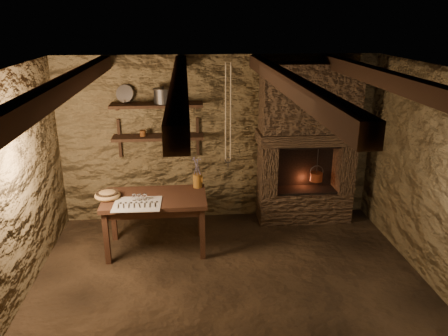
{
  "coord_description": "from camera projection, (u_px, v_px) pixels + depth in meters",
  "views": [
    {
      "loc": [
        -0.44,
        -4.07,
        2.9
      ],
      "look_at": [
        -0.01,
        0.9,
        1.15
      ],
      "focal_mm": 35.0,
      "sensor_mm": 36.0,
      "label": 1
    }
  ],
  "objects": [
    {
      "name": "beam_far_left",
      "position": [
        69.0,
        84.0,
        3.94
      ],
      "size": [
        0.14,
        3.95,
        0.16
      ],
      "primitive_type": "cube",
      "color": "black",
      "rests_on": "ceiling"
    },
    {
      "name": "right_wall",
      "position": [
        444.0,
        185.0,
        4.61
      ],
      "size": [
        0.04,
        4.0,
        2.4
      ],
      "primitive_type": "cube",
      "color": "brown",
      "rests_on": "floor"
    },
    {
      "name": "iron_stockpot",
      "position": [
        163.0,
        97.0,
        5.88
      ],
      "size": [
        0.27,
        0.27,
        0.19
      ],
      "primitive_type": "cylinder",
      "rotation": [
        0.0,
        0.0,
        -0.11
      ],
      "color": "#2C2A27",
      "rests_on": "shelf_upper"
    },
    {
      "name": "work_table",
      "position": [
        156.0,
        221.0,
        5.61
      ],
      "size": [
        1.3,
        0.75,
        0.74
      ],
      "rotation": [
        0.0,
        0.0,
        0.01
      ],
      "color": "#311C11",
      "rests_on": "floor"
    },
    {
      "name": "left_wall",
      "position": [
        3.0,
        200.0,
        4.24
      ],
      "size": [
        0.04,
        4.0,
        2.4
      ],
      "primitive_type": "cube",
      "color": "brown",
      "rests_on": "floor"
    },
    {
      "name": "ceiling",
      "position": [
        234.0,
        72.0,
        4.03
      ],
      "size": [
        4.5,
        4.0,
        0.04
      ],
      "primitive_type": "cube",
      "color": "black",
      "rests_on": "back_wall"
    },
    {
      "name": "wooden_bowl",
      "position": [
        108.0,
        195.0,
        5.44
      ],
      "size": [
        0.43,
        0.43,
        0.11
      ],
      "primitive_type": "ellipsoid",
      "rotation": [
        0.0,
        0.0,
        -0.42
      ],
      "color": "#9C7844",
      "rests_on": "work_table"
    },
    {
      "name": "rusty_tin",
      "position": [
        143.0,
        133.0,
        6.02
      ],
      "size": [
        0.1,
        0.1,
        0.08
      ],
      "primitive_type": "cylinder",
      "rotation": [
        0.0,
        0.0,
        -0.24
      ],
      "color": "#4F280F",
      "rests_on": "shelf_lower"
    },
    {
      "name": "beam_mid_right",
      "position": [
        287.0,
        82.0,
        4.1
      ],
      "size": [
        0.14,
        3.95,
        0.16
      ],
      "primitive_type": "cube",
      "color": "black",
      "rests_on": "ceiling"
    },
    {
      "name": "hearth",
      "position": [
        307.0,
        140.0,
        6.18
      ],
      "size": [
        1.43,
        0.51,
        2.3
      ],
      "color": "#3D2C1E",
      "rests_on": "floor"
    },
    {
      "name": "shelf_upper",
      "position": [
        156.0,
        105.0,
        5.91
      ],
      "size": [
        1.25,
        0.3,
        0.04
      ],
      "primitive_type": "cube",
      "color": "black",
      "rests_on": "back_wall"
    },
    {
      "name": "stoneware_jug",
      "position": [
        198.0,
        174.0,
        5.74
      ],
      "size": [
        0.14,
        0.14,
        0.42
      ],
      "rotation": [
        0.0,
        0.0,
        -0.24
      ],
      "color": "#99601D",
      "rests_on": "work_table"
    },
    {
      "name": "back_wall",
      "position": [
        218.0,
        140.0,
        6.31
      ],
      "size": [
        4.5,
        0.04,
        2.4
      ],
      "primitive_type": "cube",
      "color": "brown",
      "rests_on": "floor"
    },
    {
      "name": "shelf_lower",
      "position": [
        158.0,
        137.0,
        6.05
      ],
      "size": [
        1.25,
        0.3,
        0.04
      ],
      "primitive_type": "cube",
      "color": "black",
      "rests_on": "back_wall"
    },
    {
      "name": "pewter_cutlery_row",
      "position": [
        137.0,
        204.0,
        5.25
      ],
      "size": [
        0.48,
        0.19,
        0.01
      ],
      "primitive_type": null,
      "rotation": [
        0.0,
        0.0,
        -0.02
      ],
      "color": "gray",
      "rests_on": "linen_cloth"
    },
    {
      "name": "drinking_glasses",
      "position": [
        140.0,
        197.0,
        5.36
      ],
      "size": [
        0.18,
        0.06,
        0.07
      ],
      "primitive_type": null,
      "color": "white",
      "rests_on": "linen_cloth"
    },
    {
      "name": "beam_far_right",
      "position": [
        389.0,
        80.0,
        4.18
      ],
      "size": [
        0.14,
        3.95,
        0.16
      ],
      "primitive_type": "cube",
      "color": "black",
      "rests_on": "ceiling"
    },
    {
      "name": "red_pot",
      "position": [
        316.0,
        176.0,
        6.33
      ],
      "size": [
        0.21,
        0.21,
        0.54
      ],
      "rotation": [
        0.0,
        0.0,
        0.22
      ],
      "color": "maroon",
      "rests_on": "hearth"
    },
    {
      "name": "linen_cloth",
      "position": [
        137.0,
        204.0,
        5.27
      ],
      "size": [
        0.58,
        0.47,
        0.01
      ],
      "primitive_type": "cube",
      "rotation": [
        0.0,
        0.0,
        -0.02
      ],
      "color": "silver",
      "rests_on": "work_table"
    },
    {
      "name": "floor",
      "position": [
        232.0,
        293.0,
        4.83
      ],
      "size": [
        4.5,
        4.5,
        0.0
      ],
      "primitive_type": "plane",
      "color": "black",
      "rests_on": "ground"
    },
    {
      "name": "hanging_ropes",
      "position": [
        228.0,
        112.0,
        5.22
      ],
      "size": [
        0.08,
        0.08,
        1.2
      ],
      "primitive_type": null,
      "color": "tan",
      "rests_on": "ceiling"
    },
    {
      "name": "tin_pan",
      "position": [
        125.0,
        94.0,
        5.92
      ],
      "size": [
        0.26,
        0.17,
        0.24
      ],
      "primitive_type": "cylinder",
      "rotation": [
        1.26,
        0.0,
        -0.27
      ],
      "color": "gray",
      "rests_on": "shelf_upper"
    },
    {
      "name": "front_wall",
      "position": [
        269.0,
        323.0,
        2.55
      ],
      "size": [
        4.5,
        0.04,
        2.4
      ],
      "primitive_type": "cube",
      "color": "brown",
      "rests_on": "floor"
    },
    {
      "name": "beam_mid_left",
      "position": [
        180.0,
        83.0,
        4.02
      ],
      "size": [
        0.14,
        3.95,
        0.16
      ],
      "primitive_type": "cube",
      "color": "black",
      "rests_on": "ceiling"
    },
    {
      "name": "small_kettle",
      "position": [
        167.0,
        132.0,
        6.04
      ],
      "size": [
        0.17,
        0.15,
        0.16
      ],
      "primitive_type": null,
      "rotation": [
        0.0,
        0.0,
        0.3
      ],
      "color": "gray",
      "rests_on": "shelf_lower"
    }
  ]
}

